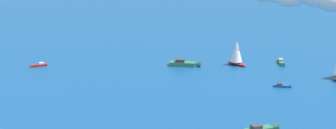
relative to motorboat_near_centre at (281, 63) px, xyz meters
The scene contains 6 objects.
motorboat_near_centre is the anchor object (origin of this frame).
motorboat_far_port 78.32m from the motorboat_near_centre, 102.67° to the left, with size 3.79×5.10×1.50m.
motorboat_inshore 22.05m from the motorboat_near_centre, behind, with size 1.36×5.00×1.45m.
motorboat_mid_cluster 30.87m from the motorboat_near_centre, 104.60° to the left, with size 3.37×10.27×2.93m.
sailboat_outer_ring_a 15.16m from the motorboat_near_centre, 103.87° to the left, with size 5.40×6.91×8.91m.
motorboat_outer_ring_c 54.87m from the motorboat_near_centre, behind, with size 6.71×8.55×2.54m.
Camera 1 is at (-126.56, -24.50, 60.42)m, focal length 65.23 mm.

